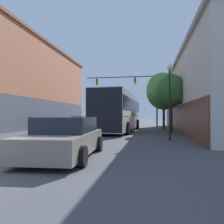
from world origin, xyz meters
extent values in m
cube|color=silver|center=(0.00, 13.48, 0.00)|extent=(0.14, 38.97, 0.01)
cube|color=#A86647|center=(-11.00, 19.60, 4.99)|extent=(9.00, 24.26, 9.98)
cube|color=#4C515B|center=(-6.55, 19.60, 1.60)|extent=(0.24, 23.77, 3.20)
cube|color=brown|center=(-11.00, 19.60, 9.83)|extent=(9.36, 24.50, 0.30)
cube|color=brown|center=(7.55, 16.94, 1.15)|extent=(0.24, 22.70, 2.30)
cube|color=#B7B7BC|center=(2.27, 15.35, 1.78)|extent=(3.05, 10.98, 3.12)
cube|color=black|center=(2.27, 15.35, 2.34)|extent=(3.09, 10.77, 1.00)
cube|color=beige|center=(2.27, 15.35, 1.53)|extent=(3.08, 10.88, 0.31)
cube|color=black|center=(2.01, 9.94, 1.78)|extent=(2.47, 0.18, 2.99)
cylinder|color=black|center=(1.15, 18.78, 0.50)|extent=(0.35, 1.01, 1.00)
cylinder|color=black|center=(3.73, 18.66, 0.50)|extent=(0.35, 1.01, 1.00)
cylinder|color=black|center=(0.82, 12.05, 0.50)|extent=(0.35, 1.01, 1.00)
cylinder|color=black|center=(3.40, 11.92, 0.50)|extent=(0.35, 1.01, 1.00)
cube|color=slate|center=(2.11, 2.96, 0.50)|extent=(2.13, 4.52, 0.67)
cube|color=black|center=(2.09, 3.22, 1.10)|extent=(1.86, 2.40, 0.53)
cylinder|color=black|center=(1.06, 4.27, 0.30)|extent=(0.26, 0.61, 0.60)
cylinder|color=black|center=(2.99, 4.38, 0.30)|extent=(0.26, 0.61, 0.60)
cylinder|color=black|center=(1.22, 1.53, 0.30)|extent=(0.26, 0.61, 0.60)
cylinder|color=black|center=(3.16, 1.65, 0.30)|extent=(0.26, 0.61, 0.60)
cube|color=navy|center=(-3.93, 30.00, 0.52)|extent=(2.16, 4.18, 0.71)
cube|color=black|center=(-3.95, 29.80, 1.12)|extent=(1.77, 2.26, 0.50)
cylinder|color=black|center=(-4.61, 31.34, 0.30)|extent=(0.30, 0.62, 0.59)
cylinder|color=black|center=(-2.92, 31.12, 0.30)|extent=(0.30, 0.62, 0.59)
cylinder|color=black|center=(-4.94, 28.89, 0.30)|extent=(0.30, 0.62, 0.59)
cylinder|color=black|center=(-3.25, 28.66, 0.30)|extent=(0.30, 0.62, 0.59)
cube|color=red|center=(-3.99, 16.83, 0.47)|extent=(1.93, 4.58, 0.59)
cube|color=black|center=(-4.00, 16.61, 1.00)|extent=(1.68, 2.42, 0.48)
cylinder|color=black|center=(-4.78, 18.27, 0.33)|extent=(0.26, 0.66, 0.65)
cylinder|color=black|center=(-3.04, 18.17, 0.33)|extent=(0.26, 0.66, 0.65)
cylinder|color=black|center=(-4.94, 15.49, 0.33)|extent=(0.26, 0.66, 0.65)
cylinder|color=black|center=(-3.20, 15.39, 0.33)|extent=(0.26, 0.66, 0.65)
cube|color=silver|center=(-3.91, 23.18, 0.47)|extent=(2.05, 4.24, 0.58)
cube|color=black|center=(-3.92, 22.97, 1.05)|extent=(1.76, 2.26, 0.56)
cylinder|color=black|center=(-4.71, 24.52, 0.33)|extent=(0.27, 0.68, 0.66)
cylinder|color=black|center=(-2.91, 24.38, 0.33)|extent=(0.27, 0.68, 0.66)
cylinder|color=black|center=(-4.91, 21.98, 0.33)|extent=(0.27, 0.68, 0.66)
cylinder|color=black|center=(-3.11, 21.84, 0.33)|extent=(0.27, 0.68, 0.66)
cylinder|color=#333338|center=(5.87, 22.97, 3.28)|extent=(0.18, 0.18, 6.56)
cylinder|color=#333338|center=(1.46, 22.97, 6.26)|extent=(8.81, 0.12, 0.12)
cube|color=#9E8419|center=(3.23, 22.97, 5.74)|extent=(0.28, 0.24, 0.80)
sphere|color=black|center=(3.23, 22.82, 5.99)|extent=(0.18, 0.18, 0.18)
sphere|color=black|center=(3.23, 22.82, 5.74)|extent=(0.18, 0.18, 0.18)
sphere|color=green|center=(3.23, 22.82, 5.49)|extent=(0.18, 0.18, 0.18)
cube|color=#9E8419|center=(-1.62, 22.97, 5.74)|extent=(0.28, 0.24, 0.80)
sphere|color=black|center=(-1.62, 22.82, 5.99)|extent=(0.18, 0.18, 0.18)
sphere|color=black|center=(-1.62, 22.82, 5.74)|extent=(0.18, 0.18, 0.18)
sphere|color=green|center=(-1.62, 22.82, 5.49)|extent=(0.18, 0.18, 0.18)
cone|color=black|center=(6.14, 8.88, 0.10)|extent=(0.26, 0.26, 0.20)
cylinder|color=black|center=(6.14, 8.88, 2.06)|extent=(0.10, 0.10, 4.12)
sphere|color=white|center=(6.14, 8.88, 4.24)|extent=(0.34, 0.34, 0.34)
cylinder|color=#3D2D1E|center=(6.70, 13.92, 1.21)|extent=(0.23, 0.23, 2.42)
ellipsoid|color=#2D5B28|center=(6.70, 13.92, 3.44)|extent=(2.41, 2.17, 2.65)
cylinder|color=#3D2D1E|center=(6.44, 19.14, 1.24)|extent=(0.25, 0.25, 2.48)
ellipsoid|color=#4C843D|center=(6.44, 19.14, 4.01)|extent=(3.61, 3.25, 3.97)
camera|label=1|loc=(4.99, -4.14, 1.42)|focal=35.00mm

